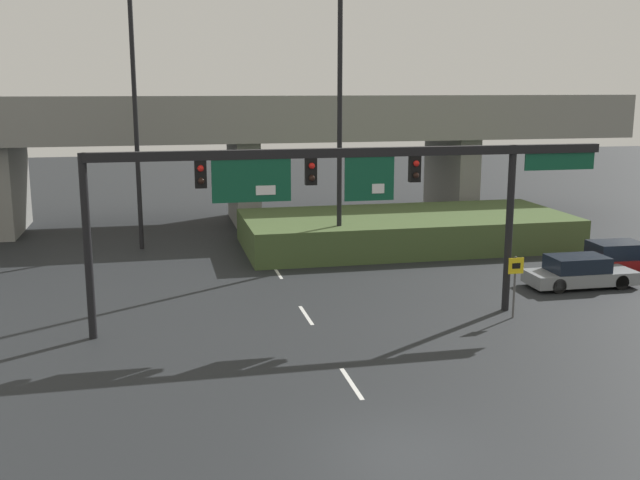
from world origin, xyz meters
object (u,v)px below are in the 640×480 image
Objects in this scene: signal_gantry at (341,180)px; parked_sedan_near_right at (579,272)px; parked_sedan_mid_right at (618,259)px; speed_limit_sign at (515,278)px; highway_light_pole_near at (134,90)px; highway_light_pole_far at (340,79)px.

signal_gantry reaches higher than parked_sedan_near_right.
parked_sedan_mid_right is (3.01, 1.71, 0.05)m from parked_sedan_near_right.
speed_limit_sign is 21.76m from highway_light_pole_near.
highway_light_pole_near is (-7.32, 14.47, 3.05)m from signal_gantry.
parked_sedan_near_right is at bearing 12.59° from signal_gantry.
signal_gantry is 4.02× the size of parked_sedan_near_right.
speed_limit_sign is 9.42m from parked_sedan_mid_right.
highway_light_pole_near is at bearing 156.38° from parked_sedan_mid_right.
highway_light_pole_near is 0.93× the size of highway_light_pole_far.
highway_light_pole_near is at bearing 154.05° from highway_light_pole_far.
highway_light_pole_far reaches higher than parked_sedan_mid_right.
highway_light_pole_near is 25.07m from parked_sedan_mid_right.
parked_sedan_near_right is at bearing -148.63° from parked_sedan_mid_right.
signal_gantry is at bearing -103.54° from highway_light_pole_far.
highway_light_pole_far is at bearing 76.46° from signal_gantry.
speed_limit_sign is at bearing -143.32° from parked_sedan_near_right.
highway_light_pole_far is 3.59× the size of parked_sedan_near_right.
signal_gantry is 1.12× the size of highway_light_pole_far.
highway_light_pole_near reaches higher than parked_sedan_mid_right.
highway_light_pole_far is at bearing 110.79° from speed_limit_sign.
parked_sedan_mid_right is at bearing -25.00° from highway_light_pole_far.
parked_sedan_mid_right is at bearing 16.49° from signal_gantry.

